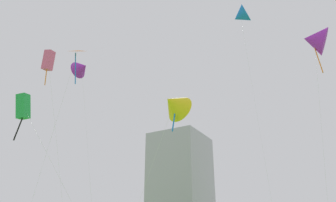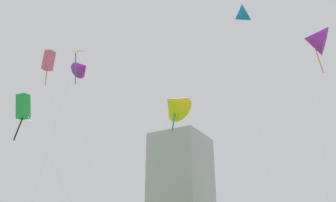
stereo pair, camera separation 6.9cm
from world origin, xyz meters
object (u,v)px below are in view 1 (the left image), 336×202
(kite_flying_0, at_px, (77,53))
(kite_flying_4, at_px, (174,104))
(kite_flying_5, at_px, (314,40))
(distant_highrise_0, at_px, (181,194))
(kite_flying_7, at_px, (23,107))
(kite_flying_1, at_px, (48,61))
(kite_flying_8, at_px, (241,16))
(kite_flying_3, at_px, (82,68))

(kite_flying_0, relative_size, kite_flying_4, 1.63)
(kite_flying_0, height_order, kite_flying_5, kite_flying_5)
(kite_flying_0, height_order, kite_flying_4, kite_flying_0)
(distant_highrise_0, bearing_deg, kite_flying_0, -67.06)
(kite_flying_0, relative_size, kite_flying_7, 1.72)
(kite_flying_1, xyz_separation_m, kite_flying_7, (6.53, -9.93, -10.91))
(kite_flying_8, bearing_deg, kite_flying_1, -147.90)
(kite_flying_0, relative_size, kite_flying_5, 0.87)
(kite_flying_5, xyz_separation_m, kite_flying_7, (-23.61, -16.08, -11.71))
(kite_flying_5, xyz_separation_m, distant_highrise_0, (-48.84, 121.43, 4.16))
(kite_flying_8, bearing_deg, kite_flying_7, -123.16)
(kite_flying_3, height_order, kite_flying_4, kite_flying_3)
(kite_flying_1, bearing_deg, kite_flying_3, 102.80)
(kite_flying_5, bearing_deg, kite_flying_0, -160.24)
(kite_flying_0, distance_m, kite_flying_8, 26.84)
(kite_flying_7, bearing_deg, kite_flying_0, 96.84)
(kite_flying_0, bearing_deg, kite_flying_4, -16.51)
(kite_flying_0, bearing_deg, kite_flying_1, 154.94)
(kite_flying_0, distance_m, distant_highrise_0, 132.65)
(kite_flying_1, bearing_deg, distant_highrise_0, 98.34)
(kite_flying_1, distance_m, distant_highrise_0, 129.05)
(kite_flying_1, bearing_deg, kite_flying_4, -19.41)
(kite_flying_0, bearing_deg, distant_highrise_0, 100.60)
(kite_flying_0, bearing_deg, kite_flying_3, 121.00)
(kite_flying_7, bearing_deg, kite_flying_5, 34.26)
(kite_flying_4, relative_size, kite_flying_5, 0.53)
(kite_flying_4, relative_size, kite_flying_8, 0.37)
(kite_flying_3, relative_size, kite_flying_8, 0.82)
(kite_flying_7, bearing_deg, kite_flying_4, 19.58)
(kite_flying_0, xyz_separation_m, distant_highrise_0, (-24.36, 130.23, 6.56))
(kite_flying_3, bearing_deg, kite_flying_7, -66.61)
(kite_flying_3, bearing_deg, distant_highrise_0, 97.92)
(kite_flying_8, bearing_deg, kite_flying_5, -43.58)
(kite_flying_0, xyz_separation_m, kite_flying_3, (-8.12, 13.52, 6.96))
(distant_highrise_0, bearing_deg, kite_flying_8, -57.94)
(kite_flying_5, relative_size, kite_flying_8, 0.70)
(kite_flying_4, bearing_deg, kite_flying_5, 43.66)
(kite_flying_0, relative_size, kite_flying_3, 0.75)
(kite_flying_5, bearing_deg, distant_highrise_0, 111.91)
(kite_flying_5, bearing_deg, kite_flying_7, -145.74)
(kite_flying_7, distance_m, distant_highrise_0, 140.71)
(kite_flying_1, bearing_deg, kite_flying_7, -56.69)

